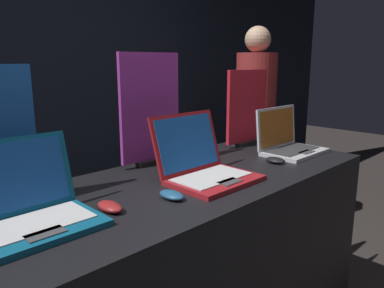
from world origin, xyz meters
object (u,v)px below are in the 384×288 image
(laptop_middle, at_px, (204,165))
(person_bystander, at_px, (255,129))
(mouse_middle, at_px, (172,195))
(mouse_front, at_px, (110,207))
(laptop_front, at_px, (25,208))
(promo_stand_middle, at_px, (151,112))
(promo_stand_back, at_px, (247,109))
(mouse_back, at_px, (275,160))
(laptop_back, at_px, (288,142))

(laptop_middle, relative_size, person_bystander, 0.21)
(laptop_middle, distance_m, mouse_middle, 0.27)
(person_bystander, bearing_deg, mouse_front, -157.55)
(laptop_front, distance_m, promo_stand_middle, 0.82)
(mouse_front, relative_size, promo_stand_back, 0.26)
(mouse_back, distance_m, person_bystander, 1.33)
(laptop_back, bearing_deg, laptop_front, 177.87)
(mouse_front, distance_m, promo_stand_middle, 0.66)
(person_bystander, bearing_deg, mouse_back, -139.71)
(person_bystander, bearing_deg, laptop_front, -161.67)
(laptop_back, height_order, mouse_back, laptop_back)
(promo_stand_middle, distance_m, person_bystander, 1.55)
(laptop_middle, bearing_deg, mouse_back, -9.30)
(promo_stand_middle, xyz_separation_m, person_bystander, (1.46, 0.43, -0.33))
(promo_stand_middle, height_order, laptop_back, promo_stand_middle)
(mouse_front, distance_m, laptop_back, 1.17)
(laptop_middle, height_order, promo_stand_back, promo_stand_back)
(mouse_front, height_order, laptop_middle, laptop_middle)
(mouse_back, bearing_deg, mouse_front, 176.66)
(promo_stand_middle, distance_m, mouse_back, 0.67)
(laptop_middle, relative_size, mouse_middle, 3.24)
(promo_stand_back, bearing_deg, laptop_front, -170.65)
(promo_stand_middle, height_order, mouse_back, promo_stand_middle)
(laptop_front, relative_size, laptop_back, 1.07)
(mouse_middle, relative_size, promo_stand_back, 0.25)
(mouse_back, bearing_deg, laptop_middle, 170.70)
(mouse_back, bearing_deg, mouse_middle, -179.39)
(mouse_front, relative_size, mouse_back, 1.08)
(laptop_middle, bearing_deg, promo_stand_middle, 90.00)
(laptop_back, height_order, promo_stand_back, promo_stand_back)
(laptop_middle, distance_m, laptop_back, 0.69)
(promo_stand_middle, relative_size, laptop_back, 1.48)
(mouse_middle, xyz_separation_m, promo_stand_middle, (0.26, 0.44, 0.25))
(laptop_back, xyz_separation_m, mouse_back, (-0.24, -0.08, -0.04))
(promo_stand_middle, distance_m, promo_stand_back, 0.69)
(mouse_middle, height_order, laptop_back, laptop_back)
(mouse_front, xyz_separation_m, laptop_middle, (0.49, 0.02, 0.05))
(laptop_front, distance_m, promo_stand_back, 1.45)
(promo_stand_middle, relative_size, promo_stand_back, 1.20)
(laptop_front, height_order, promo_stand_back, promo_stand_back)
(laptop_front, distance_m, mouse_back, 1.19)
(mouse_middle, xyz_separation_m, mouse_back, (0.70, 0.01, -0.00))
(promo_stand_back, bearing_deg, laptop_middle, -156.99)
(promo_stand_back, bearing_deg, mouse_front, -165.16)
(mouse_middle, distance_m, mouse_back, 0.70)
(mouse_middle, distance_m, promo_stand_back, 1.04)
(mouse_front, relative_size, person_bystander, 0.07)
(laptop_middle, height_order, person_bystander, person_bystander)
(laptop_back, relative_size, promo_stand_back, 0.81)
(mouse_middle, xyz_separation_m, person_bystander, (1.72, 0.87, -0.08))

